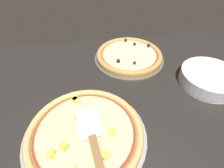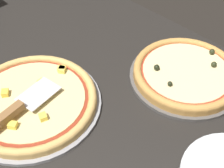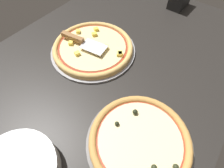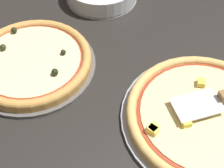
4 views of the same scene
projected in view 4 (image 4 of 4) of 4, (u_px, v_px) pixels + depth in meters
The scene contains 5 objects.
ground_plane at pixel (153, 113), 76.68cm from camera, with size 152.94×101.32×3.60cm, color black.
pizza_pan_front at pixel (203, 119), 72.83cm from camera, with size 38.62×38.62×1.00cm, color #939399.
pizza_front at pixel (205, 114), 71.45cm from camera, with size 36.31×36.31×3.40cm.
pizza_pan_back at pixel (33, 66), 83.76cm from camera, with size 33.86×33.86×1.00cm, color #565451.
pizza_back at pixel (31, 61), 82.24cm from camera, with size 31.82×31.82×3.99cm.
Camera 4 is at (-41.54, 17.08, 61.56)cm, focal length 50.00 mm.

